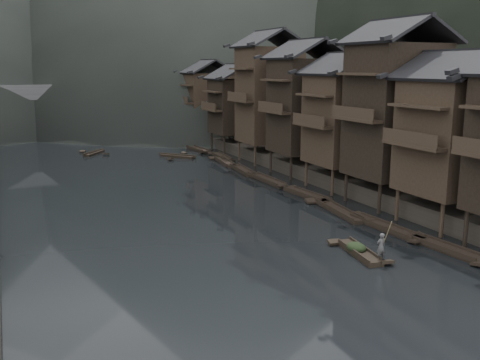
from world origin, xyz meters
TOP-DOWN VIEW (x-y plane):
  - water at (0.00, 0.00)m, footprint 300.00×300.00m
  - right_bank at (35.00, 40.00)m, footprint 40.00×200.00m
  - stilt_houses at (17.28, 18.84)m, footprint 9.00×67.60m
  - moored_sampans at (11.73, 20.30)m, footprint 3.28×60.77m
  - midriver_boats at (3.01, 46.62)m, footprint 13.86×24.70m
  - stone_bridge at (-0.00, 72.00)m, footprint 40.00×6.00m
  - hero_sampan at (6.57, -3.99)m, footprint 1.86×5.29m
  - cargo_heap at (6.53, -3.75)m, footprint 1.15×1.50m
  - boatman at (6.87, -5.79)m, footprint 0.65×0.43m
  - bamboo_pole at (7.07, -5.79)m, footprint 1.18×2.60m

SIDE VIEW (x-z plane):
  - water at x=0.00m, z-range 0.00..0.00m
  - midriver_boats at x=3.01m, z-range -0.02..0.43m
  - hero_sampan at x=6.57m, z-range -0.02..0.42m
  - moored_sampans at x=11.73m, z-range -0.03..0.44m
  - cargo_heap at x=6.53m, z-range 0.44..1.13m
  - right_bank at x=35.00m, z-range 0.00..1.80m
  - boatman at x=6.87m, z-range 0.44..2.19m
  - bamboo_pole at x=7.07m, z-range 2.19..5.82m
  - stone_bridge at x=0.00m, z-range 0.61..9.61m
  - stilt_houses at x=17.28m, z-range 0.66..17.53m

